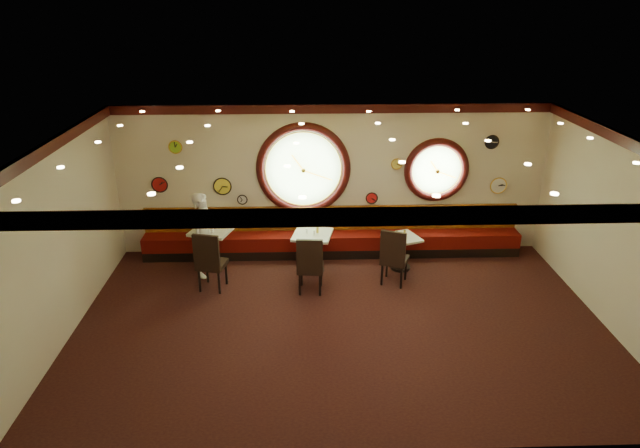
{
  "coord_description": "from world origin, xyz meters",
  "views": [
    {
      "loc": [
        -0.65,
        -8.44,
        5.29
      ],
      "look_at": [
        -0.33,
        0.8,
        1.5
      ],
      "focal_mm": 32.0,
      "sensor_mm": 36.0,
      "label": 1
    }
  ],
  "objects_px": {
    "chair_c": "(394,254)",
    "condiment_b_pepper": "(314,233)",
    "condiment_c_pepper": "(403,235)",
    "condiment_b_bottle": "(318,229)",
    "chair_a": "(209,258)",
    "condiment_a_salt": "(211,225)",
    "condiment_a_bottle": "(221,222)",
    "condiment_c_bottle": "(405,233)",
    "table_c": "(401,249)",
    "condiment_c_salt": "(397,233)",
    "table_b": "(313,247)",
    "table_a": "(213,243)",
    "condiment_b_salt": "(307,231)",
    "chair_b": "(310,262)",
    "condiment_a_pepper": "(214,227)",
    "waiter": "(204,235)"
  },
  "relations": [
    {
      "from": "chair_a",
      "to": "condiment_b_bottle",
      "type": "distance_m",
      "value": 2.21
    },
    {
      "from": "table_b",
      "to": "condiment_a_bottle",
      "type": "relative_size",
      "value": 4.86
    },
    {
      "from": "table_b",
      "to": "waiter",
      "type": "relative_size",
      "value": 0.51
    },
    {
      "from": "chair_a",
      "to": "condiment_b_salt",
      "type": "relative_size",
      "value": 7.75
    },
    {
      "from": "table_b",
      "to": "condiment_a_salt",
      "type": "relative_size",
      "value": 7.94
    },
    {
      "from": "condiment_a_salt",
      "to": "condiment_b_bottle",
      "type": "height_order",
      "value": "condiment_b_bottle"
    },
    {
      "from": "chair_a",
      "to": "chair_b",
      "type": "xyz_separation_m",
      "value": [
        1.88,
        -0.17,
        -0.02
      ]
    },
    {
      "from": "chair_b",
      "to": "chair_a",
      "type": "bearing_deg",
      "value": 179.82
    },
    {
      "from": "condiment_b_pepper",
      "to": "chair_b",
      "type": "bearing_deg",
      "value": -96.31
    },
    {
      "from": "condiment_b_bottle",
      "to": "condiment_a_salt",
      "type": "bearing_deg",
      "value": 172.62
    },
    {
      "from": "condiment_c_pepper",
      "to": "condiment_c_bottle",
      "type": "xyz_separation_m",
      "value": [
        0.04,
        0.02,
        0.02
      ]
    },
    {
      "from": "condiment_a_bottle",
      "to": "chair_a",
      "type": "bearing_deg",
      "value": -93.89
    },
    {
      "from": "table_c",
      "to": "condiment_b_salt",
      "type": "relative_size",
      "value": 8.73
    },
    {
      "from": "condiment_b_salt",
      "to": "condiment_b_pepper",
      "type": "distance_m",
      "value": 0.17
    },
    {
      "from": "chair_a",
      "to": "condiment_a_salt",
      "type": "bearing_deg",
      "value": 109.16
    },
    {
      "from": "condiment_c_salt",
      "to": "condiment_b_bottle",
      "type": "xyz_separation_m",
      "value": [
        -1.61,
        -0.06,
        0.13
      ]
    },
    {
      "from": "table_c",
      "to": "condiment_c_salt",
      "type": "distance_m",
      "value": 0.34
    },
    {
      "from": "condiment_c_salt",
      "to": "condiment_c_pepper",
      "type": "relative_size",
      "value": 1.15
    },
    {
      "from": "condiment_a_salt",
      "to": "chair_a",
      "type": "bearing_deg",
      "value": -84.02
    },
    {
      "from": "table_b",
      "to": "condiment_b_bottle",
      "type": "distance_m",
      "value": 0.4
    },
    {
      "from": "chair_c",
      "to": "condiment_b_salt",
      "type": "distance_m",
      "value": 1.8
    },
    {
      "from": "condiment_c_pepper",
      "to": "condiment_c_bottle",
      "type": "bearing_deg",
      "value": 29.45
    },
    {
      "from": "table_a",
      "to": "condiment_b_pepper",
      "type": "distance_m",
      "value": 2.11
    },
    {
      "from": "chair_c",
      "to": "condiment_c_pepper",
      "type": "distance_m",
      "value": 0.75
    },
    {
      "from": "chair_c",
      "to": "condiment_b_pepper",
      "type": "bearing_deg",
      "value": -179.25
    },
    {
      "from": "condiment_c_pepper",
      "to": "condiment_b_bottle",
      "type": "height_order",
      "value": "condiment_b_bottle"
    },
    {
      "from": "chair_a",
      "to": "chair_c",
      "type": "relative_size",
      "value": 1.03
    },
    {
      "from": "condiment_c_bottle",
      "to": "condiment_c_pepper",
      "type": "bearing_deg",
      "value": -150.55
    },
    {
      "from": "table_a",
      "to": "condiment_c_pepper",
      "type": "distance_m",
      "value": 3.86
    },
    {
      "from": "table_a",
      "to": "chair_a",
      "type": "distance_m",
      "value": 1.03
    },
    {
      "from": "chair_a",
      "to": "condiment_a_salt",
      "type": "height_order",
      "value": "chair_a"
    },
    {
      "from": "chair_b",
      "to": "condiment_c_bottle",
      "type": "distance_m",
      "value": 2.17
    },
    {
      "from": "condiment_b_bottle",
      "to": "condiment_b_salt",
      "type": "bearing_deg",
      "value": -175.37
    },
    {
      "from": "chair_b",
      "to": "chair_c",
      "type": "distance_m",
      "value": 1.62
    },
    {
      "from": "condiment_a_bottle",
      "to": "condiment_b_bottle",
      "type": "height_order",
      "value": "condiment_a_bottle"
    },
    {
      "from": "table_a",
      "to": "condiment_c_pepper",
      "type": "relative_size",
      "value": 10.09
    },
    {
      "from": "condiment_c_salt",
      "to": "condiment_a_pepper",
      "type": "bearing_deg",
      "value": 177.86
    },
    {
      "from": "condiment_a_pepper",
      "to": "condiment_b_bottle",
      "type": "bearing_deg",
      "value": -5.4
    },
    {
      "from": "condiment_a_salt",
      "to": "condiment_a_pepper",
      "type": "xyz_separation_m",
      "value": [
        0.09,
        -0.08,
        -0.01
      ]
    },
    {
      "from": "condiment_a_salt",
      "to": "condiment_b_salt",
      "type": "height_order",
      "value": "condiment_a_salt"
    },
    {
      "from": "condiment_c_salt",
      "to": "condiment_a_pepper",
      "type": "relative_size",
      "value": 1.24
    },
    {
      "from": "table_a",
      "to": "table_c",
      "type": "relative_size",
      "value": 1.15
    },
    {
      "from": "condiment_a_bottle",
      "to": "condiment_c_pepper",
      "type": "bearing_deg",
      "value": -5.69
    },
    {
      "from": "condiment_a_salt",
      "to": "condiment_a_bottle",
      "type": "relative_size",
      "value": 0.61
    },
    {
      "from": "chair_b",
      "to": "condiment_b_pepper",
      "type": "relative_size",
      "value": 6.61
    },
    {
      "from": "chair_a",
      "to": "table_c",
      "type": "bearing_deg",
      "value": 25.23
    },
    {
      "from": "chair_a",
      "to": "condiment_c_salt",
      "type": "distance_m",
      "value": 3.76
    },
    {
      "from": "chair_a",
      "to": "condiment_c_bottle",
      "type": "bearing_deg",
      "value": 25.34
    },
    {
      "from": "condiment_b_bottle",
      "to": "chair_a",
      "type": "bearing_deg",
      "value": -158.2
    },
    {
      "from": "waiter",
      "to": "condiment_a_bottle",
      "type": "bearing_deg",
      "value": -2.37
    }
  ]
}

